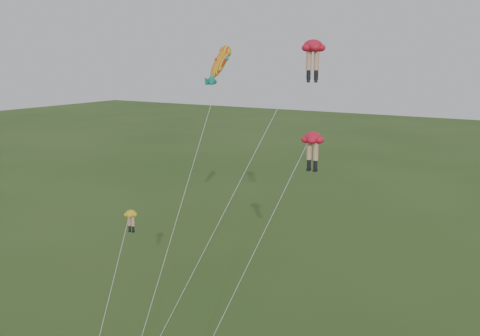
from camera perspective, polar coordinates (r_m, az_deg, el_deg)
The scene contains 4 objects.
legs_kite_red_high at distance 37.58m, azimuth 7.63°, elevation 12.17°, with size 6.37×13.11×19.54m.
legs_kite_red_mid at distance 32.16m, azimuth 7.57°, elevation 2.52°, with size 4.60×8.68×14.00m.
legs_kite_yellow at distance 34.43m, azimuth -11.83°, elevation -5.96°, with size 2.39×6.70×8.89m.
fish_kite at distance 38.47m, azimuth -2.18°, elevation 11.07°, with size 1.64×12.57×19.41m.
Camera 1 is at (19.27, -22.54, 18.34)m, focal length 40.00 mm.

